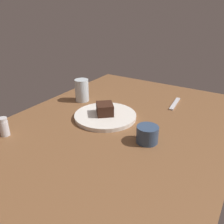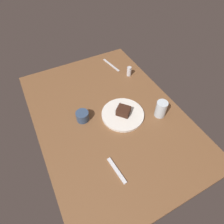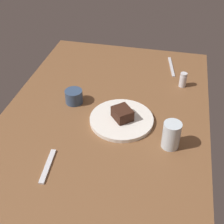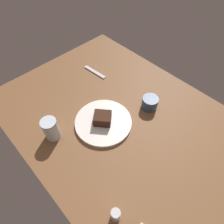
# 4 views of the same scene
# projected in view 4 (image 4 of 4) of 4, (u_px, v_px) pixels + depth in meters

# --- Properties ---
(dining_table) EXTENTS (1.20, 0.84, 0.03)m
(dining_table) POSITION_uv_depth(u_px,v_px,m) (122.00, 122.00, 0.91)
(dining_table) COLOR brown
(dining_table) RESTS_ON ground
(dessert_plate) EXTENTS (0.25, 0.25, 0.02)m
(dessert_plate) POSITION_uv_depth(u_px,v_px,m) (103.00, 122.00, 0.88)
(dessert_plate) COLOR white
(dessert_plate) RESTS_ON dining_table
(chocolate_cake_slice) EXTENTS (0.10, 0.10, 0.05)m
(chocolate_cake_slice) POSITION_uv_depth(u_px,v_px,m) (102.00, 118.00, 0.85)
(chocolate_cake_slice) COLOR #381E14
(chocolate_cake_slice) RESTS_ON dessert_plate
(salt_shaker) EXTENTS (0.03, 0.03, 0.07)m
(salt_shaker) POSITION_uv_depth(u_px,v_px,m) (115.00, 215.00, 0.62)
(salt_shaker) COLOR silver
(salt_shaker) RESTS_ON dining_table
(water_glass) EXTENTS (0.06, 0.06, 0.11)m
(water_glass) POSITION_uv_depth(u_px,v_px,m) (51.00, 129.00, 0.80)
(water_glass) COLOR silver
(water_glass) RESTS_ON dining_table
(coffee_cup) EXTENTS (0.07, 0.07, 0.06)m
(coffee_cup) POSITION_uv_depth(u_px,v_px,m) (150.00, 103.00, 0.92)
(coffee_cup) COLOR #334766
(coffee_cup) RESTS_ON dining_table
(dessert_spoon) EXTENTS (0.15, 0.03, 0.01)m
(dessert_spoon) POSITION_uv_depth(u_px,v_px,m) (95.00, 72.00, 1.09)
(dessert_spoon) COLOR silver
(dessert_spoon) RESTS_ON dining_table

